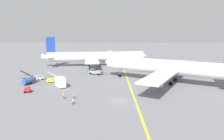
% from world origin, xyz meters
% --- Properties ---
extents(ground_plane, '(600.00, 600.00, 0.00)m').
position_xyz_m(ground_plane, '(0.00, 0.00, 0.00)').
color(ground_plane, slate).
extents(taxiway_stripe, '(3.72, 119.97, 0.01)m').
position_xyz_m(taxiway_stripe, '(4.21, 10.00, 0.00)').
color(taxiway_stripe, yellow).
rests_on(taxiway_stripe, ground).
extents(airliner_at_gate_left, '(55.77, 41.43, 15.36)m').
position_xyz_m(airliner_at_gate_left, '(-11.74, 57.01, 4.97)').
color(airliner_at_gate_left, white).
rests_on(airliner_at_gate_left, ground).
extents(airliner_being_pushed, '(46.35, 46.49, 16.00)m').
position_xyz_m(airliner_being_pushed, '(17.20, 20.60, 5.56)').
color(airliner_being_pushed, silver).
rests_on(airliner_being_pushed, ground).
extents(pushback_tug, '(8.59, 5.18, 2.84)m').
position_xyz_m(pushback_tug, '(-9.40, 34.79, 1.20)').
color(pushback_tug, gray).
rests_on(pushback_tug, ground).
extents(gse_gpu_cart_small, '(2.50, 2.18, 1.90)m').
position_xyz_m(gse_gpu_cart_small, '(-27.32, 7.30, 0.79)').
color(gse_gpu_cart_small, red).
rests_on(gse_gpu_cart_small, ground).
extents(gse_belt_loader_portside, '(5.07, 2.61, 3.02)m').
position_xyz_m(gse_belt_loader_portside, '(-35.73, 26.67, 0.83)').
color(gse_belt_loader_portside, '#666B4C').
rests_on(gse_belt_loader_portside, ground).
extents(gse_stair_truck_yellow, '(4.91, 3.00, 4.06)m').
position_xyz_m(gse_stair_truck_yellow, '(-23.25, 20.22, 1.03)').
color(gse_stair_truck_yellow, gold).
rests_on(gse_stair_truck_yellow, ground).
extents(gse_baggage_cart_near_cluster, '(3.12, 2.93, 1.71)m').
position_xyz_m(gse_baggage_cart_near_cluster, '(-29.64, 23.61, 0.86)').
color(gse_baggage_cart_near_cluster, silver).
rests_on(gse_baggage_cart_near_cluster, ground).
extents(gse_fuel_bowser_stubby, '(3.69, 5.24, 2.40)m').
position_xyz_m(gse_fuel_bowser_stubby, '(-30.85, 17.21, 1.33)').
color(gse_fuel_bowser_stubby, '#2D5199').
rests_on(gse_fuel_bowser_stubby, ground).
extents(gse_catering_truck_tall, '(5.26, 6.18, 3.50)m').
position_xyz_m(gse_catering_truck_tall, '(-19.24, 13.54, 1.76)').
color(gse_catering_truck_tall, gray).
rests_on(gse_catering_truck_tall, ground).
extents(ground_crew_ramp_agent_by_cones, '(0.36, 0.36, 1.67)m').
position_xyz_m(ground_crew_ramp_agent_by_cones, '(-14.90, 1.32, 0.87)').
color(ground_crew_ramp_agent_by_cones, '#4C4C51').
rests_on(ground_crew_ramp_agent_by_cones, ground).
extents(ground_crew_marshaller_foreground, '(0.50, 0.36, 1.74)m').
position_xyz_m(ground_crew_marshaller_foreground, '(-11.45, -3.16, 0.91)').
color(ground_crew_marshaller_foreground, '#2D3351').
rests_on(ground_crew_marshaller_foreground, ground).
extents(ground_crew_wing_walker_right, '(0.36, 0.36, 1.62)m').
position_xyz_m(ground_crew_wing_walker_right, '(-12.19, 1.61, 0.84)').
color(ground_crew_wing_walker_right, '#4C4C51').
rests_on(ground_crew_wing_walker_right, ground).
extents(jet_bridge, '(8.29, 21.96, 5.65)m').
position_xyz_m(jet_bridge, '(-6.27, 79.34, 3.87)').
color(jet_bridge, '#B7B7BC').
rests_on(jet_bridge, ground).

